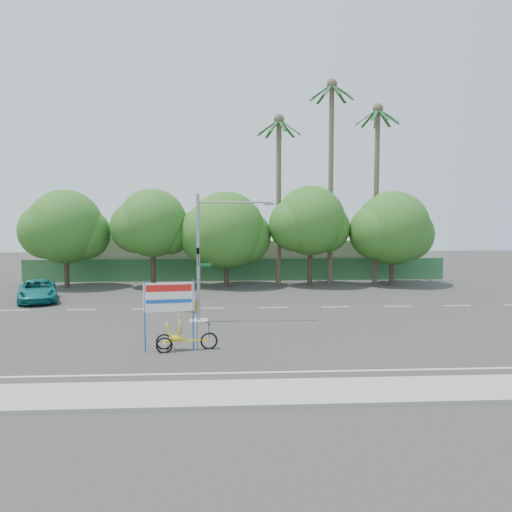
{
  "coord_description": "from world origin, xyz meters",
  "views": [
    {
      "loc": [
        -0.93,
        -23.23,
        5.76
      ],
      "look_at": [
        0.74,
        5.48,
        3.5
      ],
      "focal_mm": 35.0,
      "sensor_mm": 36.0,
      "label": 1
    }
  ],
  "objects": [
    {
      "name": "tree_far_left",
      "position": [
        -14.05,
        18.0,
        4.76
      ],
      "size": [
        7.14,
        6.0,
        7.96
      ],
      "color": "#473828",
      "rests_on": "ground"
    },
    {
      "name": "ground",
      "position": [
        0.0,
        0.0,
        0.0
      ],
      "size": [
        120.0,
        120.0,
        0.0
      ],
      "primitive_type": "plane",
      "color": "#33302D",
      "rests_on": "ground"
    },
    {
      "name": "tree_left",
      "position": [
        -7.05,
        18.0,
        5.06
      ],
      "size": [
        6.66,
        5.6,
        8.07
      ],
      "color": "#473828",
      "rests_on": "ground"
    },
    {
      "name": "trike_billboard",
      "position": [
        -3.13,
        -1.9,
        1.25
      ],
      "size": [
        3.15,
        0.93,
        3.11
      ],
      "rotation": [
        0.0,
        0.0,
        0.14
      ],
      "color": "black",
      "rests_on": "ground"
    },
    {
      "name": "tree_center",
      "position": [
        -1.05,
        18.0,
        4.47
      ],
      "size": [
        7.62,
        6.4,
        7.85
      ],
      "color": "#473828",
      "rests_on": "ground"
    },
    {
      "name": "palm_mid",
      "position": [
        12.0,
        19.5,
        9.4
      ],
      "size": [
        3.73,
        3.79,
        15.45
      ],
      "color": "#70604C",
      "rests_on": "ground"
    },
    {
      "name": "tree_far_right",
      "position": [
        12.95,
        18.0,
        4.64
      ],
      "size": [
        7.38,
        6.2,
        7.94
      ],
      "color": "#473828",
      "rests_on": "ground"
    },
    {
      "name": "tree_right",
      "position": [
        5.95,
        18.0,
        5.24
      ],
      "size": [
        6.9,
        5.8,
        8.36
      ],
      "color": "#473828",
      "rests_on": "ground"
    },
    {
      "name": "palm_short",
      "position": [
        3.5,
        19.5,
        8.86
      ],
      "size": [
        3.73,
        3.79,
        14.45
      ],
      "color": "#70604C",
      "rests_on": "ground"
    },
    {
      "name": "building_left",
      "position": [
        -10.0,
        26.0,
        2.0
      ],
      "size": [
        12.0,
        8.0,
        4.0
      ],
      "primitive_type": "cube",
      "color": "beige",
      "rests_on": "ground"
    },
    {
      "name": "sidewalk_near",
      "position": [
        0.0,
        -7.5,
        0.06
      ],
      "size": [
        50.0,
        2.4,
        0.12
      ],
      "primitive_type": "cube",
      "color": "gray",
      "rests_on": "ground"
    },
    {
      "name": "fence",
      "position": [
        0.0,
        21.5,
        1.0
      ],
      "size": [
        38.0,
        0.08,
        2.0
      ],
      "primitive_type": "cube",
      "color": "#336B3D",
      "rests_on": "ground"
    },
    {
      "name": "palm_tall",
      "position": [
        8.0,
        19.5,
        10.46
      ],
      "size": [
        3.73,
        3.79,
        17.45
      ],
      "color": "#70604C",
      "rests_on": "ground"
    },
    {
      "name": "building_right",
      "position": [
        8.0,
        26.0,
        1.8
      ],
      "size": [
        14.0,
        8.0,
        3.6
      ],
      "primitive_type": "cube",
      "color": "beige",
      "rests_on": "ground"
    },
    {
      "name": "pickup_truck",
      "position": [
        -13.88,
        11.28,
        0.73
      ],
      "size": [
        4.09,
        5.77,
        1.46
      ],
      "primitive_type": "imported",
      "rotation": [
        0.0,
        0.0,
        0.35
      ],
      "color": "#10716F",
      "rests_on": "ground"
    },
    {
      "name": "traffic_signal",
      "position": [
        -2.2,
        3.98,
        2.92
      ],
      "size": [
        4.72,
        1.1,
        7.0
      ],
      "color": "gray",
      "rests_on": "ground"
    }
  ]
}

